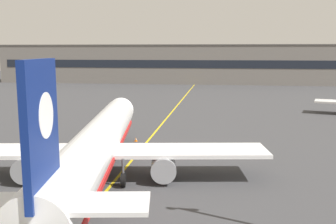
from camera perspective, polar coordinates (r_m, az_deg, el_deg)
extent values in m
cube|color=yellow|center=(52.05, -3.07, -4.36)|extent=(1.35, 180.00, 0.01)
cylinder|color=white|center=(36.69, -10.43, -4.60)|extent=(8.93, 36.17, 3.80)
cone|color=white|center=(55.45, -7.08, 0.09)|extent=(3.95, 3.09, 3.61)
cube|color=red|center=(36.95, -10.39, -6.18)|extent=(8.45, 33.31, 0.44)
cube|color=black|center=(53.48, -7.32, 0.48)|extent=(2.98, 1.50, 0.60)
cube|color=white|center=(37.47, -10.24, -5.66)|extent=(32.36, 9.35, 0.36)
cylinder|color=gray|center=(38.39, -19.68, -7.58)|extent=(2.79, 3.89, 2.30)
cylinder|color=black|center=(40.07, -18.83, -6.84)|extent=(1.96, 0.46, 1.95)
cylinder|color=gray|center=(36.32, -0.67, -7.98)|extent=(2.79, 3.89, 2.30)
cylinder|color=black|center=(38.09, -0.67, -7.16)|extent=(1.96, 0.46, 1.95)
cube|color=navy|center=(20.70, -18.18, -2.58)|extent=(1.09, 4.81, 7.20)
cylinder|color=white|center=(20.86, -18.03, -0.48)|extent=(0.78, 2.44, 2.40)
cube|color=white|center=(21.19, -18.17, -12.75)|extent=(11.29, 4.35, 0.24)
cylinder|color=#4C4C51|center=(51.12, -7.63, -2.99)|extent=(0.24, 0.24, 1.60)
cylinder|color=black|center=(51.35, -7.61, -4.11)|extent=(0.53, 0.95, 0.90)
cylinder|color=#4C4C51|center=(35.79, -15.04, -7.97)|extent=(0.24, 0.24, 1.60)
cylinder|color=black|center=(36.13, -14.97, -9.68)|extent=(0.58, 1.34, 1.30)
cylinder|color=#4C4C51|center=(34.88, -6.66, -8.17)|extent=(0.24, 0.24, 1.60)
cylinder|color=black|center=(35.22, -6.62, -9.92)|extent=(0.58, 1.34, 1.30)
cone|color=orange|center=(52.23, -4.76, -4.03)|extent=(0.36, 0.36, 0.55)
cylinder|color=white|center=(52.22, -4.76, -4.00)|extent=(0.23, 0.23, 0.07)
cube|color=orange|center=(52.29, -4.75, -4.31)|extent=(0.44, 0.44, 0.03)
cube|color=slate|center=(144.19, 4.12, 6.97)|extent=(147.77, 12.00, 13.84)
cube|color=black|center=(138.14, 3.96, 7.05)|extent=(141.86, 0.12, 2.80)
cube|color=#4E4A47|center=(144.11, 4.15, 9.80)|extent=(148.17, 12.40, 0.40)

